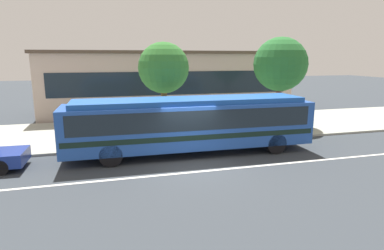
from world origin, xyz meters
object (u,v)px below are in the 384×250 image
(pedestrian_waiting_near_sign, at_px, (157,121))
(street_tree_mid_block, at_px, (280,65))
(bus_stop_sign, at_px, (270,110))
(transit_bus, at_px, (191,122))
(street_tree_near_stop, at_px, (164,68))

(pedestrian_waiting_near_sign, xyz_separation_m, street_tree_mid_block, (8.68, 1.75, 3.09))
(bus_stop_sign, bearing_deg, pedestrian_waiting_near_sign, 171.77)
(transit_bus, height_order, bus_stop_sign, transit_bus)
(transit_bus, height_order, pedestrian_waiting_near_sign, transit_bus)
(transit_bus, bearing_deg, street_tree_near_stop, 97.11)
(transit_bus, relative_size, street_tree_near_stop, 2.21)
(transit_bus, relative_size, pedestrian_waiting_near_sign, 7.19)
(street_tree_near_stop, bearing_deg, street_tree_mid_block, 3.98)
(street_tree_mid_block, bearing_deg, street_tree_near_stop, -176.02)
(pedestrian_waiting_near_sign, relative_size, bus_stop_sign, 0.71)
(bus_stop_sign, xyz_separation_m, street_tree_near_stop, (-5.93, 2.15, 2.38))
(bus_stop_sign, xyz_separation_m, street_tree_mid_block, (2.09, 2.71, 2.55))
(transit_bus, bearing_deg, street_tree_mid_block, 32.45)
(pedestrian_waiting_near_sign, bearing_deg, street_tree_mid_block, 11.43)
(pedestrian_waiting_near_sign, xyz_separation_m, bus_stop_sign, (6.59, -0.95, 0.54))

